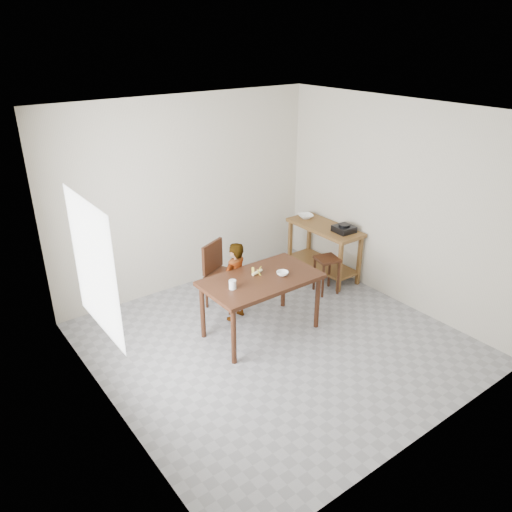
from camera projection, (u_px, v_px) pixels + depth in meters
floor at (276, 344)px, 6.03m from camera, size 4.00×4.00×0.04m
ceiling at (280, 110)px, 4.89m from camera, size 4.00×4.00×0.04m
wall_back at (186, 194)px, 6.93m from camera, size 4.00×0.04×2.70m
wall_front at (437, 317)px, 3.99m from camera, size 4.00×0.04×2.70m
wall_left at (99, 292)px, 4.36m from camera, size 0.04×4.00×2.70m
wall_right at (397, 204)px, 6.56m from camera, size 0.04×4.00×2.70m
window_pane at (94, 267)px, 4.47m from camera, size 0.02×1.10×1.30m
dining_table at (261, 305)px, 6.08m from camera, size 1.40×0.80×0.75m
prep_counter at (323, 251)px, 7.52m from camera, size 0.50×1.20×0.80m
child at (235, 282)px, 6.31m from camera, size 0.44×0.36×1.06m
dining_chair at (225, 276)px, 6.66m from camera, size 0.56×0.56×0.89m
stool at (326, 275)px, 7.07m from camera, size 0.37×0.37×0.53m
glass_tumbler at (233, 285)px, 5.66m from camera, size 0.11×0.11×0.11m
small_bowl at (282, 273)px, 5.99m from camera, size 0.18×0.18×0.05m
banana at (257, 272)px, 6.00m from camera, size 0.18×0.14×0.06m
serving_bowl at (306, 216)px, 7.65m from camera, size 0.29×0.29×0.06m
gas_burner at (344, 229)px, 7.12m from camera, size 0.28×0.28×0.09m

